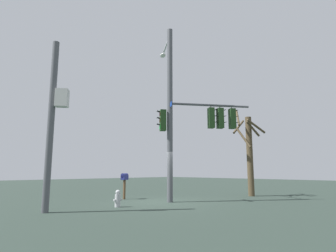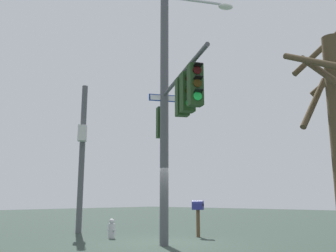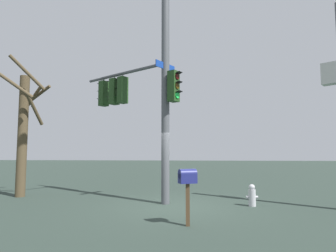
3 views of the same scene
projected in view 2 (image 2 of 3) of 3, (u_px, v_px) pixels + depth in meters
ground_plane at (165, 244)px, 12.19m from camera, size 80.00×80.00×0.00m
main_signal_pole_assembly at (173, 98)px, 11.91m from camera, size 4.33×4.88×9.21m
secondary_pole_assembly at (82, 151)px, 16.74m from camera, size 0.72×0.66×6.78m
fire_hydrant at (112, 229)px, 13.92m from camera, size 0.38×0.24×0.73m
mailbox at (198, 208)px, 14.53m from camera, size 0.50×0.39×1.41m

